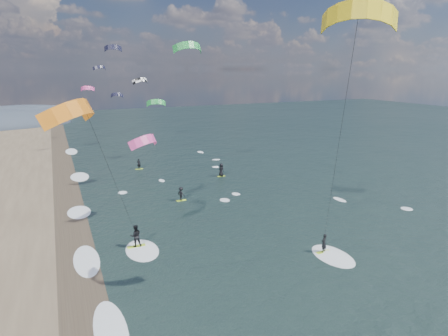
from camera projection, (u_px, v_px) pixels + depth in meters
name	position (u px, v px, depth m)	size (l,w,h in m)	color
wet_sand_strip	(83.00, 297.00, 24.26)	(3.00, 240.00, 0.00)	#382D23
kitesurfer_near_a	(351.00, 83.00, 21.25)	(7.58, 9.23, 18.13)	#C5F42B
kitesurfer_near_b	(105.00, 158.00, 24.11)	(7.01, 9.51, 13.35)	#C5F42B
far_kitesurfers	(192.00, 178.00, 48.02)	(10.61, 16.54, 1.85)	#C5F42B
bg_kite_field	(127.00, 79.00, 65.40)	(11.87, 76.02, 10.84)	black
shoreline_surf	(94.00, 260.00, 28.92)	(2.40, 79.40, 0.11)	white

